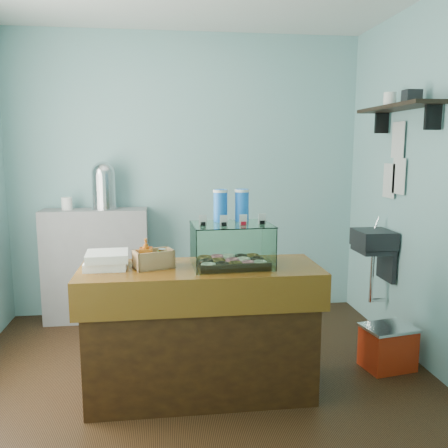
{
  "coord_description": "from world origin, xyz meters",
  "views": [
    {
      "loc": [
        -0.23,
        -3.31,
        1.68
      ],
      "look_at": [
        0.17,
        -0.15,
        1.17
      ],
      "focal_mm": 38.0,
      "sensor_mm": 36.0,
      "label": 1
    }
  ],
  "objects": [
    {
      "name": "room_shell",
      "position": [
        0.03,
        0.01,
        1.71
      ],
      "size": [
        3.54,
        3.04,
        2.82
      ],
      "color": "#7FB8B9",
      "rests_on": "ground"
    },
    {
      "name": "display_case",
      "position": [
        0.21,
        -0.22,
        1.06
      ],
      "size": [
        0.54,
        0.41,
        0.51
      ],
      "rotation": [
        0.0,
        0.0,
        0.05
      ],
      "color": "#371D10",
      "rests_on": "counter"
    },
    {
      "name": "ground",
      "position": [
        0.0,
        0.0,
        0.0
      ],
      "size": [
        3.5,
        3.5,
        0.0
      ],
      "primitive_type": "plane",
      "color": "black",
      "rests_on": "ground"
    },
    {
      "name": "pastry_boxes",
      "position": [
        -0.61,
        -0.2,
        0.95
      ],
      "size": [
        0.29,
        0.29,
        0.11
      ],
      "rotation": [
        0.0,
        0.0,
        0.02
      ],
      "color": "white",
      "rests_on": "counter"
    },
    {
      "name": "coffee_urn",
      "position": [
        -0.8,
        1.32,
        1.34
      ],
      "size": [
        0.25,
        0.25,
        0.46
      ],
      "color": "silver",
      "rests_on": "back_shelf"
    },
    {
      "name": "condiment_crate",
      "position": [
        -0.32,
        -0.24,
        0.97
      ],
      "size": [
        0.29,
        0.22,
        0.2
      ],
      "rotation": [
        0.0,
        0.0,
        0.33
      ],
      "color": "tan",
      "rests_on": "counter"
    },
    {
      "name": "back_shelf",
      "position": [
        -0.9,
        1.32,
        0.55
      ],
      "size": [
        1.0,
        0.32,
        1.1
      ],
      "primitive_type": "cube",
      "color": "gray",
      "rests_on": "ground"
    },
    {
      "name": "red_cooler",
      "position": [
        1.46,
        -0.05,
        0.17
      ],
      "size": [
        0.42,
        0.35,
        0.34
      ],
      "rotation": [
        0.0,
        0.0,
        0.17
      ],
      "color": "red",
      "rests_on": "ground"
    },
    {
      "name": "counter",
      "position": [
        0.0,
        -0.25,
        0.46
      ],
      "size": [
        1.6,
        0.6,
        0.9
      ],
      "color": "#44240D",
      "rests_on": "ground"
    }
  ]
}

